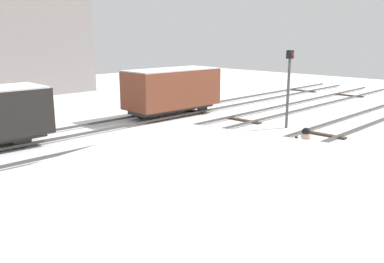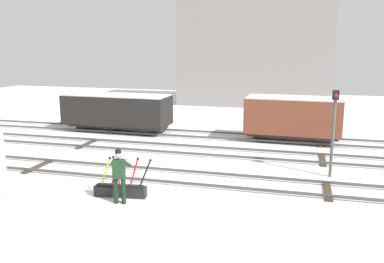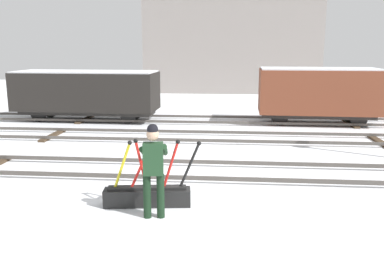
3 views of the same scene
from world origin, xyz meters
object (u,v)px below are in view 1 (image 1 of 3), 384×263
object	(u,v)px
rail_worker	(303,159)
freight_car_back_track	(172,89)
switch_lever_frame	(277,186)
signal_post	(289,80)

from	to	relation	value
rail_worker	freight_car_back_track	size ratio (longest dim) A/B	0.37
switch_lever_frame	signal_post	xyz separation A→B (m)	(7.08, 4.10, 1.87)
signal_post	freight_car_back_track	bearing A→B (deg)	105.83
rail_worker	freight_car_back_track	xyz separation A→B (m)	(5.22, 10.40, 0.32)
switch_lever_frame	signal_post	distance (m)	8.39
switch_lever_frame	freight_car_back_track	bearing A→B (deg)	54.13
signal_post	rail_worker	bearing A→B (deg)	-145.68
rail_worker	signal_post	size ratio (longest dim) A/B	0.54
rail_worker	freight_car_back_track	bearing A→B (deg)	56.52
signal_post	freight_car_back_track	world-z (taller)	signal_post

